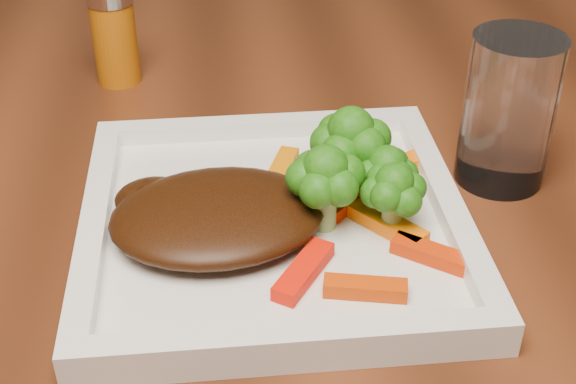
{
  "coord_description": "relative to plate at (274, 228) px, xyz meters",
  "views": [
    {
      "loc": [
        -0.11,
        -0.55,
        1.1
      ],
      "look_at": [
        -0.07,
        -0.09,
        0.79
      ],
      "focal_mm": 50.0,
      "sensor_mm": 36.0,
      "label": 1
    }
  ],
  "objects": [
    {
      "name": "carrot_4",
      "position": [
        0.01,
        0.06,
        0.01
      ],
      "size": [
        0.03,
        0.06,
        0.01
      ],
      "primitive_type": "cube",
      "rotation": [
        0.0,
        0.0,
        1.21
      ],
      "color": "orange",
      "rests_on": "plate"
    },
    {
      "name": "plate",
      "position": [
        0.0,
        0.0,
        0.0
      ],
      "size": [
        0.27,
        0.27,
        0.01
      ],
      "primitive_type": "cube",
      "color": "white",
      "rests_on": "dining_table"
    },
    {
      "name": "carrot_1",
      "position": [
        0.1,
        -0.05,
        0.01
      ],
      "size": [
        0.05,
        0.04,
        0.01
      ],
      "primitive_type": "cube",
      "rotation": [
        0.0,
        0.0,
        -0.63
      ],
      "color": "red",
      "rests_on": "plate"
    },
    {
      "name": "carrot_6",
      "position": [
        0.05,
        0.01,
        0.01
      ],
      "size": [
        0.05,
        0.05,
        0.01
      ],
      "primitive_type": "cube",
      "rotation": [
        0.0,
        0.0,
        0.79
      ],
      "color": "red",
      "rests_on": "plate"
    },
    {
      "name": "broccoli_2",
      "position": [
        0.08,
        -0.02,
        0.04
      ],
      "size": [
        0.06,
        0.06,
        0.06
      ],
      "primitive_type": null,
      "rotation": [
        0.0,
        0.0,
        0.18
      ],
      "color": "#137416",
      "rests_on": "plate"
    },
    {
      "name": "carrot_3",
      "position": [
        0.1,
        0.05,
        0.01
      ],
      "size": [
        0.06,
        0.04,
        0.01
      ],
      "primitive_type": "cube",
      "rotation": [
        0.0,
        0.0,
        0.48
      ],
      "color": "orange",
      "rests_on": "plate"
    },
    {
      "name": "carrot_0",
      "position": [
        0.05,
        -0.08,
        0.01
      ],
      "size": [
        0.05,
        0.03,
        0.01
      ],
      "primitive_type": "cube",
      "rotation": [
        0.0,
        0.0,
        -0.21
      ],
      "color": "#C73803",
      "rests_on": "plate"
    },
    {
      "name": "spice_shaker",
      "position": [
        -0.13,
        0.26,
        0.04
      ],
      "size": [
        0.05,
        0.05,
        0.09
      ],
      "primitive_type": "cylinder",
      "rotation": [
        0.0,
        0.0,
        0.34
      ],
      "color": "#B25B09",
      "rests_on": "dining_table"
    },
    {
      "name": "broccoli_0",
      "position": [
        0.06,
        0.03,
        0.04
      ],
      "size": [
        0.07,
        0.07,
        0.07
      ],
      "primitive_type": null,
      "rotation": [
        0.0,
        0.0,
        0.08
      ],
      "color": "#176C12",
      "rests_on": "plate"
    },
    {
      "name": "broccoli_3",
      "position": [
        0.03,
        -0.01,
        0.04
      ],
      "size": [
        0.07,
        0.07,
        0.06
      ],
      "primitive_type": null,
      "rotation": [
        0.0,
        0.0,
        -0.19
      ],
      "color": "#226C12",
      "rests_on": "plate"
    },
    {
      "name": "carrot_5",
      "position": [
        0.08,
        -0.02,
        0.01
      ],
      "size": [
        0.05,
        0.06,
        0.01
      ],
      "primitive_type": "cube",
      "rotation": [
        0.0,
        0.0,
        -0.88
      ],
      "color": "#FF6E04",
      "rests_on": "plate"
    },
    {
      "name": "steak",
      "position": [
        -0.04,
        -0.01,
        0.02
      ],
      "size": [
        0.16,
        0.13,
        0.03
      ],
      "primitive_type": "ellipsoid",
      "rotation": [
        0.0,
        0.0,
        0.09
      ],
      "color": "#391A08",
      "rests_on": "plate"
    },
    {
      "name": "carrot_2",
      "position": [
        0.01,
        -0.06,
        0.01
      ],
      "size": [
        0.05,
        0.06,
        0.01
      ],
      "primitive_type": "cube",
      "rotation": [
        0.0,
        0.0,
        0.98
      ],
      "color": "red",
      "rests_on": "plate"
    },
    {
      "name": "drinking_glass",
      "position": [
        0.18,
        0.06,
        0.05
      ],
      "size": [
        0.09,
        0.09,
        0.12
      ],
      "primitive_type": "cylinder",
      "rotation": [
        0.0,
        0.0,
        0.26
      ],
      "color": "silver",
      "rests_on": "dining_table"
    },
    {
      "name": "broccoli_1",
      "position": [
        0.08,
        0.0,
        0.04
      ],
      "size": [
        0.06,
        0.06,
        0.06
      ],
      "primitive_type": null,
      "rotation": [
        0.0,
        0.0,
        -0.25
      ],
      "color": "#2E6310",
      "rests_on": "plate"
    }
  ]
}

